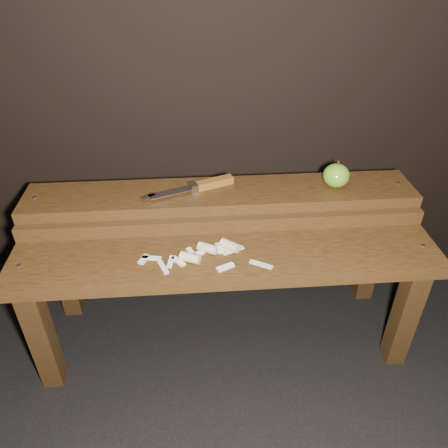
{
  "coord_description": "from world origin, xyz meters",
  "views": [
    {
      "loc": [
        -0.08,
        -0.99,
        1.17
      ],
      "look_at": [
        0.0,
        0.06,
        0.45
      ],
      "focal_mm": 35.0,
      "sensor_mm": 36.0,
      "label": 1
    }
  ],
  "objects": [
    {
      "name": "bench_front_tier",
      "position": [
        0.0,
        -0.06,
        0.35
      ],
      "size": [
        1.2,
        0.2,
        0.42
      ],
      "color": "black",
      "rests_on": "ground"
    },
    {
      "name": "apple",
      "position": [
        0.36,
        0.17,
        0.54
      ],
      "size": [
        0.08,
        0.08,
        0.09
      ],
      "color": "#689B20",
      "rests_on": "bench_rear_tier"
    },
    {
      "name": "apple_scraps",
      "position": [
        -0.06,
        -0.05,
        0.43
      ],
      "size": [
        0.36,
        0.13,
        0.03
      ],
      "color": "beige",
      "rests_on": "bench_front_tier"
    },
    {
      "name": "bench_rear_tier",
      "position": [
        0.0,
        0.17,
        0.41
      ],
      "size": [
        1.2,
        0.21,
        0.5
      ],
      "color": "black",
      "rests_on": "ground"
    },
    {
      "name": "ground",
      "position": [
        0.0,
        0.0,
        0.0
      ],
      "size": [
        60.0,
        60.0,
        0.0
      ],
      "primitive_type": "plane",
      "color": "black"
    },
    {
      "name": "knife",
      "position": [
        -0.05,
        0.19,
        0.51
      ],
      "size": [
        0.28,
        0.12,
        0.03
      ],
      "color": "brown",
      "rests_on": "bench_rear_tier"
    }
  ]
}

